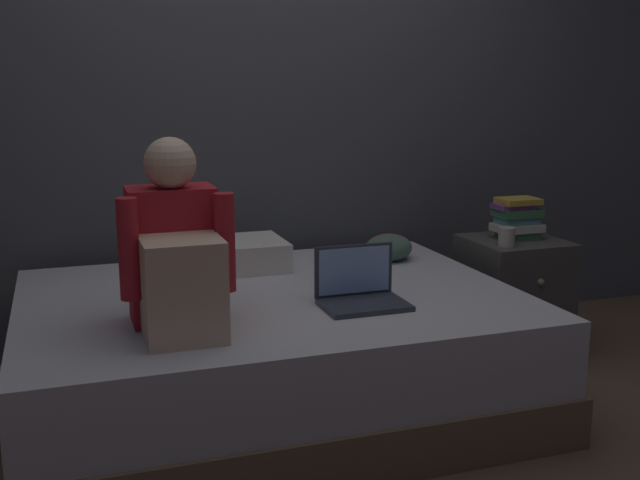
{
  "coord_description": "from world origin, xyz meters",
  "views": [
    {
      "loc": [
        -0.97,
        -2.56,
        1.33
      ],
      "look_at": [
        -0.06,
        0.1,
        0.73
      ],
      "focal_mm": 42.68,
      "sensor_mm": 36.0,
      "label": 1
    }
  ],
  "objects_px": {
    "bed": "(272,351)",
    "person_sitting": "(176,257)",
    "book_stack": "(517,218)",
    "clothes_pile": "(389,247)",
    "laptop": "(360,290)",
    "nightstand": "(513,296)",
    "pillow": "(222,256)",
    "mug": "(507,237)"
  },
  "relations": [
    {
      "from": "laptop",
      "to": "clothes_pile",
      "type": "distance_m",
      "value": 0.76
    },
    {
      "from": "person_sitting",
      "to": "book_stack",
      "type": "distance_m",
      "value": 1.82
    },
    {
      "from": "book_stack",
      "to": "person_sitting",
      "type": "bearing_deg",
      "value": -161.75
    },
    {
      "from": "bed",
      "to": "book_stack",
      "type": "distance_m",
      "value": 1.41
    },
    {
      "from": "nightstand",
      "to": "clothes_pile",
      "type": "relative_size",
      "value": 2.34
    },
    {
      "from": "pillow",
      "to": "book_stack",
      "type": "bearing_deg",
      "value": -7.53
    },
    {
      "from": "book_stack",
      "to": "mug",
      "type": "bearing_deg",
      "value": -136.12
    },
    {
      "from": "laptop",
      "to": "clothes_pile",
      "type": "relative_size",
      "value": 1.32
    },
    {
      "from": "book_stack",
      "to": "clothes_pile",
      "type": "distance_m",
      "value": 0.65
    },
    {
      "from": "book_stack",
      "to": "laptop",
      "type": "bearing_deg",
      "value": -153.08
    },
    {
      "from": "nightstand",
      "to": "mug",
      "type": "height_order",
      "value": "mug"
    },
    {
      "from": "nightstand",
      "to": "clothes_pile",
      "type": "distance_m",
      "value": 0.68
    },
    {
      "from": "person_sitting",
      "to": "clothes_pile",
      "type": "xyz_separation_m",
      "value": [
        1.11,
        0.69,
        -0.19
      ]
    },
    {
      "from": "bed",
      "to": "person_sitting",
      "type": "xyz_separation_m",
      "value": [
        -0.42,
        -0.31,
        0.49
      ]
    },
    {
      "from": "bed",
      "to": "person_sitting",
      "type": "height_order",
      "value": "person_sitting"
    },
    {
      "from": "nightstand",
      "to": "book_stack",
      "type": "xyz_separation_m",
      "value": [
        0.01,
        0.02,
        0.38
      ]
    },
    {
      "from": "bed",
      "to": "clothes_pile",
      "type": "height_order",
      "value": "clothes_pile"
    },
    {
      "from": "pillow",
      "to": "nightstand",
      "type": "bearing_deg",
      "value": -8.3
    },
    {
      "from": "laptop",
      "to": "nightstand",
      "type": "bearing_deg",
      "value": 26.42
    },
    {
      "from": "book_stack",
      "to": "clothes_pile",
      "type": "bearing_deg",
      "value": 168.81
    },
    {
      "from": "nightstand",
      "to": "person_sitting",
      "type": "bearing_deg",
      "value": -162.15
    },
    {
      "from": "laptop",
      "to": "book_stack",
      "type": "distance_m",
      "value": 1.16
    },
    {
      "from": "clothes_pile",
      "to": "person_sitting",
      "type": "bearing_deg",
      "value": -147.94
    },
    {
      "from": "person_sitting",
      "to": "book_stack",
      "type": "relative_size",
      "value": 2.83
    },
    {
      "from": "pillow",
      "to": "book_stack",
      "type": "relative_size",
      "value": 2.42
    },
    {
      "from": "bed",
      "to": "nightstand",
      "type": "xyz_separation_m",
      "value": [
        1.3,
        0.25,
        0.05
      ]
    },
    {
      "from": "person_sitting",
      "to": "book_stack",
      "type": "height_order",
      "value": "person_sitting"
    },
    {
      "from": "nightstand",
      "to": "pillow",
      "type": "height_order",
      "value": "pillow"
    },
    {
      "from": "nightstand",
      "to": "pillow",
      "type": "relative_size",
      "value": 1.01
    },
    {
      "from": "bed",
      "to": "pillow",
      "type": "height_order",
      "value": "pillow"
    },
    {
      "from": "nightstand",
      "to": "clothes_pile",
      "type": "xyz_separation_m",
      "value": [
        -0.61,
        0.14,
        0.26
      ]
    },
    {
      "from": "book_stack",
      "to": "clothes_pile",
      "type": "height_order",
      "value": "book_stack"
    },
    {
      "from": "mug",
      "to": "clothes_pile",
      "type": "relative_size",
      "value": 0.37
    },
    {
      "from": "nightstand",
      "to": "laptop",
      "type": "distance_m",
      "value": 1.16
    },
    {
      "from": "nightstand",
      "to": "mug",
      "type": "xyz_separation_m",
      "value": [
        -0.13,
        -0.12,
        0.33
      ]
    },
    {
      "from": "laptop",
      "to": "person_sitting",
      "type": "bearing_deg",
      "value": -176.17
    },
    {
      "from": "person_sitting",
      "to": "laptop",
      "type": "bearing_deg",
      "value": 3.83
    },
    {
      "from": "book_stack",
      "to": "mug",
      "type": "height_order",
      "value": "book_stack"
    },
    {
      "from": "laptop",
      "to": "mug",
      "type": "bearing_deg",
      "value": 23.49
    },
    {
      "from": "book_stack",
      "to": "pillow",
      "type": "bearing_deg",
      "value": 172.47
    },
    {
      "from": "laptop",
      "to": "pillow",
      "type": "xyz_separation_m",
      "value": [
        -0.38,
        0.71,
        0.01
      ]
    },
    {
      "from": "book_stack",
      "to": "clothes_pile",
      "type": "relative_size",
      "value": 0.95
    }
  ]
}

